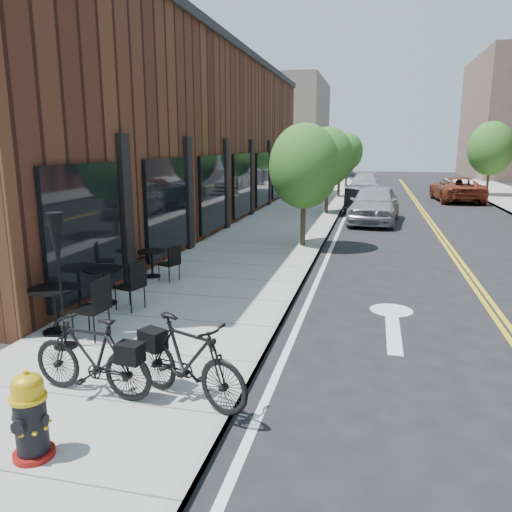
% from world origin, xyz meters
% --- Properties ---
extents(ground, '(120.00, 120.00, 0.00)m').
position_xyz_m(ground, '(0.00, 0.00, 0.00)').
color(ground, black).
rests_on(ground, ground).
extents(sidewalk_near, '(4.00, 70.00, 0.12)m').
position_xyz_m(sidewalk_near, '(-2.00, 10.00, 0.06)').
color(sidewalk_near, '#9E9B93').
rests_on(sidewalk_near, ground).
extents(building_near, '(5.00, 28.00, 7.00)m').
position_xyz_m(building_near, '(-6.50, 14.00, 3.50)').
color(building_near, '#3F1E14').
rests_on(building_near, ground).
extents(bg_building_left, '(8.00, 14.00, 10.00)m').
position_xyz_m(bg_building_left, '(-8.00, 48.00, 5.00)').
color(bg_building_left, '#726656').
rests_on(bg_building_left, ground).
extents(tree_near_a, '(2.20, 2.20, 3.81)m').
position_xyz_m(tree_near_a, '(-0.60, 9.00, 2.60)').
color(tree_near_a, '#382B1E').
rests_on(tree_near_a, sidewalk_near).
extents(tree_near_b, '(2.30, 2.30, 3.98)m').
position_xyz_m(tree_near_b, '(-0.60, 17.00, 2.71)').
color(tree_near_b, '#382B1E').
rests_on(tree_near_b, sidewalk_near).
extents(tree_near_c, '(2.10, 2.10, 3.67)m').
position_xyz_m(tree_near_c, '(-0.60, 25.00, 2.53)').
color(tree_near_c, '#382B1E').
rests_on(tree_near_c, sidewalk_near).
extents(tree_near_d, '(2.40, 2.40, 4.11)m').
position_xyz_m(tree_near_d, '(-0.60, 33.00, 2.79)').
color(tree_near_d, '#382B1E').
rests_on(tree_near_d, sidewalk_near).
extents(tree_far_c, '(2.80, 2.80, 4.62)m').
position_xyz_m(tree_far_c, '(8.60, 28.00, 3.06)').
color(tree_far_c, '#382B1E').
rests_on(tree_far_c, sidewalk_far).
extents(fire_hydrant, '(0.43, 0.43, 0.95)m').
position_xyz_m(fire_hydrant, '(-1.72, -2.72, 0.57)').
color(fire_hydrant, maroon).
rests_on(fire_hydrant, sidewalk_near).
extents(bicycle_left, '(1.78, 0.67, 1.04)m').
position_xyz_m(bicycle_left, '(-1.83, -1.40, 0.64)').
color(bicycle_left, black).
rests_on(bicycle_left, sidewalk_near).
extents(bicycle_right, '(1.88, 1.16, 1.09)m').
position_xyz_m(bicycle_right, '(-0.58, -1.30, 0.67)').
color(bicycle_right, black).
rests_on(bicycle_right, sidewalk_near).
extents(bistro_set_a, '(1.93, 0.89, 1.03)m').
position_xyz_m(bistro_set_a, '(-3.60, 0.41, 0.64)').
color(bistro_set_a, black).
rests_on(bistro_set_a, sidewalk_near).
extents(bistro_set_b, '(1.83, 0.94, 0.96)m').
position_xyz_m(bistro_set_b, '(-3.60, 2.01, 0.60)').
color(bistro_set_b, black).
rests_on(bistro_set_b, sidewalk_near).
extents(bistro_set_c, '(1.58, 0.95, 0.84)m').
position_xyz_m(bistro_set_c, '(-3.60, 4.21, 0.54)').
color(bistro_set_c, black).
rests_on(bistro_set_c, sidewalk_near).
extents(patio_umbrella, '(0.35, 0.35, 2.14)m').
position_xyz_m(patio_umbrella, '(-3.08, -0.13, 1.66)').
color(patio_umbrella, black).
rests_on(patio_umbrella, sidewalk_near).
extents(parked_car_a, '(2.35, 4.93, 1.63)m').
position_xyz_m(parked_car_a, '(1.60, 15.16, 0.81)').
color(parked_car_a, gray).
rests_on(parked_car_a, ground).
extents(parked_car_b, '(1.54, 3.96, 1.28)m').
position_xyz_m(parked_car_b, '(0.80, 18.80, 0.64)').
color(parked_car_b, black).
rests_on(parked_car_b, ground).
extents(parked_car_c, '(1.94, 4.72, 1.37)m').
position_xyz_m(parked_car_c, '(0.89, 29.57, 0.68)').
color(parked_car_c, '#A1A1A5').
rests_on(parked_car_c, ground).
extents(parked_car_far, '(2.78, 5.37, 1.45)m').
position_xyz_m(parked_car_far, '(6.30, 24.87, 0.72)').
color(parked_car_far, maroon).
rests_on(parked_car_far, ground).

